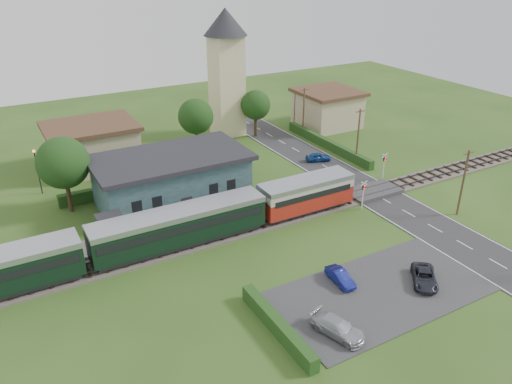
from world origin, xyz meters
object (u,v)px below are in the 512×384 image
crossing_signal_near (363,191)px  pedestrian_far (134,226)px  crossing_signal_far (384,162)px  equipment_hut (111,229)px  train (145,234)px  pedestrian_near (255,199)px  car_park_silver (338,327)px  house_east (328,108)px  house_west (92,145)px  car_park_dark (424,277)px  car_park_blue (340,277)px  church_tower (226,64)px  car_on_road (318,157)px  station_building (172,178)px

crossing_signal_near → pedestrian_far: size_ratio=2.06×
crossing_signal_far → pedestrian_far: size_ratio=2.06×
equipment_hut → train: bearing=-55.8°
equipment_hut → pedestrian_near: bearing=-0.8°
pedestrian_near → crossing_signal_far: bearing=160.3°
pedestrian_far → car_park_silver: bearing=-174.4°
crossing_signal_near → pedestrian_near: bearing=151.1°
train → house_east: house_east is taller
house_west → car_park_dark: (17.32, -37.87, -2.17)m
crossing_signal_far → pedestrian_far: (-29.47, 1.15, -0.90)m
car_park_blue → pedestrian_far: pedestrian_far is taller
crossing_signal_near → car_park_dark: (-4.08, -12.46, -1.52)m
pedestrian_near → car_park_blue: bearing=71.6°
train → car_park_blue: size_ratio=13.84×
house_west → house_east: bearing=-1.6°
equipment_hut → car_park_dark: bearing=-41.6°
equipment_hut → church_tower: bearing=44.7°
crossing_signal_far → house_east: bearing=71.9°
church_tower → car_on_road: 18.86m
crossing_signal_near → car_on_road: bearing=73.6°
house_west → pedestrian_far: (-0.87, -19.46, -1.55)m
car_park_dark → house_west: bearing=153.5°
car_park_silver → crossing_signal_far: bearing=23.1°
equipment_hut → crossing_signal_far: (31.60, -0.81, 0.39)m
house_west → crossing_signal_far: bearing=-35.8°
house_east → car_park_dark: 40.94m
pedestrian_far → church_tower: bearing=-60.3°
station_building → pedestrian_far: 8.15m
car_on_road → equipment_hut: bearing=124.4°
pedestrian_far → car_park_dark: bearing=-152.7°
equipment_hut → pedestrian_near: (14.64, -0.22, -0.43)m
crossing_signal_near → car_park_blue: size_ratio=1.05×
equipment_hut → pedestrian_near: size_ratio=1.47×
house_west → car_on_road: (25.26, -12.34, -2.20)m
crossing_signal_near → car_on_road: (3.86, 13.07, -1.55)m
car_park_silver → car_park_dark: car_park_silver is taller
station_building → house_east: 32.70m
pedestrian_far → crossing_signal_far: bearing=-109.6°
station_building → car_on_road: size_ratio=5.04×
equipment_hut → train: (2.17, -3.20, 0.43)m
crossing_signal_far → pedestrian_far: crossing_signal_far is taller
train → car_on_road: train is taller
crossing_signal_near → station_building: bearing=145.2°
train → crossing_signal_far: size_ratio=13.18×
equipment_hut → pedestrian_far: (2.13, 0.34, -0.50)m
car_park_silver → car_park_dark: 9.92m
equipment_hut → train: train is taller
church_tower → house_east: church_tower is taller
car_park_dark → pedestrian_far: size_ratio=2.43×
car_on_road → car_park_silver: bearing=166.2°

